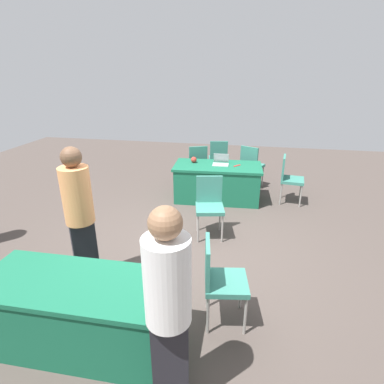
{
  "coord_description": "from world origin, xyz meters",
  "views": [
    {
      "loc": [
        -0.89,
        3.79,
        2.57
      ],
      "look_at": [
        -0.11,
        -0.28,
        0.9
      ],
      "focal_mm": 28.76,
      "sensor_mm": 36.0,
      "label": 1
    }
  ],
  "objects_px": {
    "chair_aisle": "(197,162)",
    "person_attendee_standing": "(79,211)",
    "chair_by_pillar": "(251,164)",
    "person_presenter": "(168,304)",
    "chair_tucked_left": "(289,176)",
    "table_mid_left": "(80,313)",
    "chair_near_front": "(209,203)",
    "chair_tucked_right": "(220,277)",
    "table_foreground": "(217,182)",
    "chair_back_row": "(218,157)",
    "laptop_silver": "(221,163)",
    "scissors_red": "(237,166)",
    "yarn_ball": "(194,160)"
  },
  "relations": [
    {
      "from": "chair_near_front",
      "to": "chair_back_row",
      "type": "xyz_separation_m",
      "value": [
        0.17,
        -2.79,
        -0.0
      ]
    },
    {
      "from": "person_attendee_standing",
      "to": "person_presenter",
      "type": "bearing_deg",
      "value": 99.01
    },
    {
      "from": "chair_by_pillar",
      "to": "person_attendee_standing",
      "type": "bearing_deg",
      "value": -90.75
    },
    {
      "from": "table_foreground",
      "to": "chair_tucked_left",
      "type": "distance_m",
      "value": 1.45
    },
    {
      "from": "chair_tucked_right",
      "to": "chair_near_front",
      "type": "bearing_deg",
      "value": -178.27
    },
    {
      "from": "chair_aisle",
      "to": "scissors_red",
      "type": "xyz_separation_m",
      "value": [
        -0.95,
        0.75,
        0.2
      ]
    },
    {
      "from": "chair_by_pillar",
      "to": "yarn_ball",
      "type": "xyz_separation_m",
      "value": [
        1.18,
        0.76,
        0.24
      ]
    },
    {
      "from": "chair_aisle",
      "to": "laptop_silver",
      "type": "distance_m",
      "value": 0.97
    },
    {
      "from": "chair_tucked_left",
      "to": "chair_aisle",
      "type": "xyz_separation_m",
      "value": [
        2.0,
        -0.66,
        -0.01
      ]
    },
    {
      "from": "chair_back_row",
      "to": "chair_tucked_left",
      "type": "bearing_deg",
      "value": -47.28
    },
    {
      "from": "table_mid_left",
      "to": "chair_aisle",
      "type": "xyz_separation_m",
      "value": [
        -0.32,
        -4.7,
        0.17
      ]
    },
    {
      "from": "table_mid_left",
      "to": "person_attendee_standing",
      "type": "relative_size",
      "value": 1.05
    },
    {
      "from": "chair_tucked_right",
      "to": "chair_aisle",
      "type": "relative_size",
      "value": 1.03
    },
    {
      "from": "chair_back_row",
      "to": "person_presenter",
      "type": "height_order",
      "value": "person_presenter"
    },
    {
      "from": "chair_tucked_right",
      "to": "laptop_silver",
      "type": "xyz_separation_m",
      "value": [
        0.35,
        -3.43,
        0.21
      ]
    },
    {
      "from": "table_mid_left",
      "to": "person_presenter",
      "type": "xyz_separation_m",
      "value": [
        -1.0,
        0.38,
        0.62
      ]
    },
    {
      "from": "person_presenter",
      "to": "person_attendee_standing",
      "type": "height_order",
      "value": "person_attendee_standing"
    },
    {
      "from": "chair_by_pillar",
      "to": "person_attendee_standing",
      "type": "relative_size",
      "value": 0.55
    },
    {
      "from": "person_attendee_standing",
      "to": "scissors_red",
      "type": "height_order",
      "value": "person_attendee_standing"
    },
    {
      "from": "chair_near_front",
      "to": "laptop_silver",
      "type": "relative_size",
      "value": 2.99
    },
    {
      "from": "table_foreground",
      "to": "person_presenter",
      "type": "xyz_separation_m",
      "value": [
        -0.12,
        4.3,
        0.62
      ]
    },
    {
      "from": "person_presenter",
      "to": "scissors_red",
      "type": "distance_m",
      "value": 4.35
    },
    {
      "from": "table_foreground",
      "to": "scissors_red",
      "type": "height_order",
      "value": "scissors_red"
    },
    {
      "from": "person_presenter",
      "to": "laptop_silver",
      "type": "height_order",
      "value": "person_presenter"
    },
    {
      "from": "table_foreground",
      "to": "chair_tucked_right",
      "type": "relative_size",
      "value": 1.85
    },
    {
      "from": "table_foreground",
      "to": "chair_aisle",
      "type": "distance_m",
      "value": 0.98
    },
    {
      "from": "chair_aisle",
      "to": "person_attendee_standing",
      "type": "height_order",
      "value": "person_attendee_standing"
    },
    {
      "from": "chair_near_front",
      "to": "yarn_ball",
      "type": "height_order",
      "value": "chair_near_front"
    },
    {
      "from": "chair_tucked_right",
      "to": "person_presenter",
      "type": "bearing_deg",
      "value": -26.23
    },
    {
      "from": "chair_aisle",
      "to": "person_attendee_standing",
      "type": "relative_size",
      "value": 0.53
    },
    {
      "from": "chair_by_pillar",
      "to": "person_attendee_standing",
      "type": "xyz_separation_m",
      "value": [
        1.98,
        3.87,
        0.43
      ]
    },
    {
      "from": "table_mid_left",
      "to": "chair_tucked_left",
      "type": "relative_size",
      "value": 1.93
    },
    {
      "from": "chair_tucked_right",
      "to": "chair_by_pillar",
      "type": "height_order",
      "value": "chair_tucked_right"
    },
    {
      "from": "table_foreground",
      "to": "scissors_red",
      "type": "xyz_separation_m",
      "value": [
        -0.39,
        -0.03,
        0.37
      ]
    },
    {
      "from": "chair_tucked_right",
      "to": "person_attendee_standing",
      "type": "height_order",
      "value": "person_attendee_standing"
    },
    {
      "from": "person_attendee_standing",
      "to": "laptop_silver",
      "type": "distance_m",
      "value": 3.38
    },
    {
      "from": "yarn_ball",
      "to": "table_mid_left",
      "type": "bearing_deg",
      "value": 84.75
    },
    {
      "from": "chair_by_pillar",
      "to": "person_presenter",
      "type": "height_order",
      "value": "person_presenter"
    },
    {
      "from": "laptop_silver",
      "to": "chair_tucked_right",
      "type": "bearing_deg",
      "value": 93.92
    },
    {
      "from": "table_mid_left",
      "to": "chair_by_pillar",
      "type": "distance_m",
      "value": 5.02
    },
    {
      "from": "chair_back_row",
      "to": "scissors_red",
      "type": "bearing_deg",
      "value": -78.07
    },
    {
      "from": "chair_back_row",
      "to": "person_attendee_standing",
      "type": "bearing_deg",
      "value": -115.94
    },
    {
      "from": "person_attendee_standing",
      "to": "yarn_ball",
      "type": "relative_size",
      "value": 14.65
    },
    {
      "from": "table_mid_left",
      "to": "laptop_silver",
      "type": "height_order",
      "value": "laptop_silver"
    },
    {
      "from": "table_foreground",
      "to": "person_attendee_standing",
      "type": "bearing_deg",
      "value": 66.54
    },
    {
      "from": "chair_tucked_left",
      "to": "table_foreground",
      "type": "bearing_deg",
      "value": -78.6
    },
    {
      "from": "person_presenter",
      "to": "table_mid_left",
      "type": "bearing_deg",
      "value": -36.3
    },
    {
      "from": "chair_aisle",
      "to": "chair_tucked_left",
      "type": "bearing_deg",
      "value": -40.32
    },
    {
      "from": "chair_near_front",
      "to": "chair_by_pillar",
      "type": "relative_size",
      "value": 1.0
    },
    {
      "from": "table_mid_left",
      "to": "chair_near_front",
      "type": "height_order",
      "value": "chair_near_front"
    }
  ]
}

